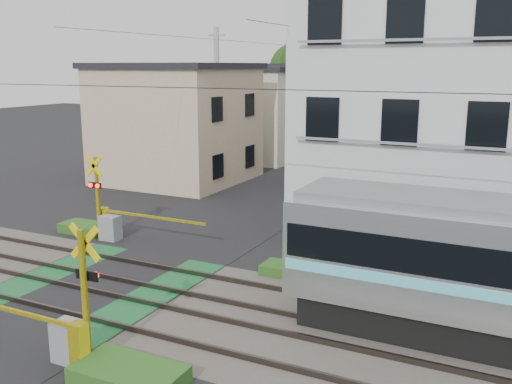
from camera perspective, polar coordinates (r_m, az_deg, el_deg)
The scene contains 11 objects.
ground at distance 17.25m, azimuth -15.67°, elevation -8.94°, with size 120.00×120.00×0.00m, color black.
track_bed at distance 17.24m, azimuth -15.68°, elevation -8.83°, with size 120.00×120.00×0.14m.
crossing_signal_near at distance 12.90m, azimuth -18.05°, elevation -13.22°, with size 4.74×0.65×3.09m.
crossing_signal_far at distance 21.27m, azimuth -14.49°, elevation -2.76°, with size 4.74×0.65×3.09m.
apartment_block at distance 21.51m, azimuth 19.77°, elevation 7.76°, with size 10.20×8.36×9.30m.
houses_row at distance 39.33m, azimuth 10.42°, elevation 8.09°, with size 22.07×31.35×6.80m.
tree_hill at distance 60.77m, azimuth 16.63°, elevation 11.74°, with size 40.00×13.61×11.68m.
catenary at distance 13.08m, azimuth 3.49°, elevation 1.56°, with size 60.00×5.04×7.00m.
utility_poles at distance 36.89m, azimuth 7.24°, elevation 9.21°, with size 7.90×42.00×8.00m.
pedestrian at distance 45.34m, azimuth 12.20°, elevation 5.52°, with size 0.61×0.40×1.67m, color black.
weed_patches at distance 16.06m, azimuth -11.16°, elevation -9.63°, with size 10.25×8.80×0.40m.
Camera 1 is at (10.93, -11.82, 6.19)m, focal length 40.00 mm.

